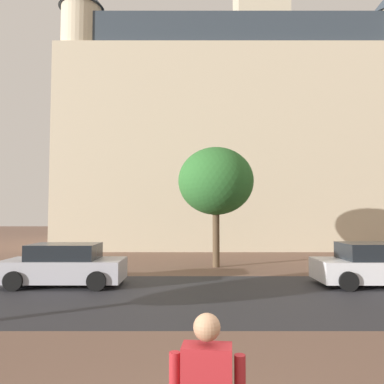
% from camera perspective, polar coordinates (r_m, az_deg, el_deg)
% --- Properties ---
extents(ground_plane, '(120.00, 120.00, 0.00)m').
position_cam_1_polar(ground_plane, '(12.86, -0.20, -14.65)').
color(ground_plane, brown).
extents(street_asphalt_strip, '(120.00, 6.96, 0.00)m').
position_cam_1_polar(street_asphalt_strip, '(11.87, -0.21, -15.60)').
color(street_asphalt_strip, '#2D2D33').
rests_on(street_asphalt_strip, ground_plane).
extents(landmark_building, '(25.53, 14.68, 29.24)m').
position_cam_1_polar(landmark_building, '(32.12, 6.12, 7.73)').
color(landmark_building, beige).
rests_on(landmark_building, ground_plane).
extents(car_silver, '(4.12, 1.98, 1.46)m').
position_cam_1_polar(car_silver, '(13.99, -19.09, -10.64)').
color(car_silver, '#B2B2BC').
rests_on(car_silver, ground_plane).
extents(car_white, '(4.16, 2.06, 1.49)m').
position_cam_1_polar(car_white, '(14.75, 26.38, -10.05)').
color(car_white, silver).
rests_on(car_white, ground_plane).
extents(tree_curb_far, '(3.58, 3.58, 5.68)m').
position_cam_1_polar(tree_curb_far, '(17.70, 3.61, 1.64)').
color(tree_curb_far, brown).
rests_on(tree_curb_far, ground_plane).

